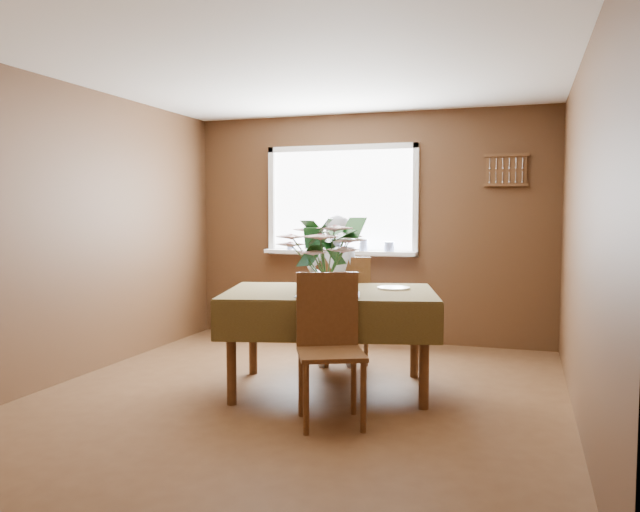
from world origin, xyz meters
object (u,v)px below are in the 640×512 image
(dining_table, at_px, (330,303))
(seated_woman, at_px, (335,292))
(chair_far, at_px, (344,306))
(flower_bouquet, at_px, (327,250))
(chair_near, at_px, (329,341))

(dining_table, bearing_deg, seated_woman, 90.00)
(chair_far, distance_m, flower_bouquet, 1.26)
(chair_far, bearing_deg, flower_bouquet, 69.21)
(chair_far, bearing_deg, dining_table, 68.58)
(dining_table, height_order, chair_near, chair_near)
(dining_table, distance_m, flower_bouquet, 0.51)
(dining_table, distance_m, seated_woman, 0.76)
(seated_woman, bearing_deg, flower_bouquet, 79.29)
(chair_far, xyz_separation_m, seated_woman, (-0.06, -0.11, 0.15))
(seated_woman, distance_m, flower_bouquet, 1.11)
(chair_near, height_order, seated_woman, seated_woman)
(dining_table, relative_size, flower_bouquet, 3.10)
(chair_far, distance_m, seated_woman, 0.19)
(dining_table, relative_size, chair_near, 1.86)
(chair_near, bearing_deg, flower_bouquet, 85.29)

